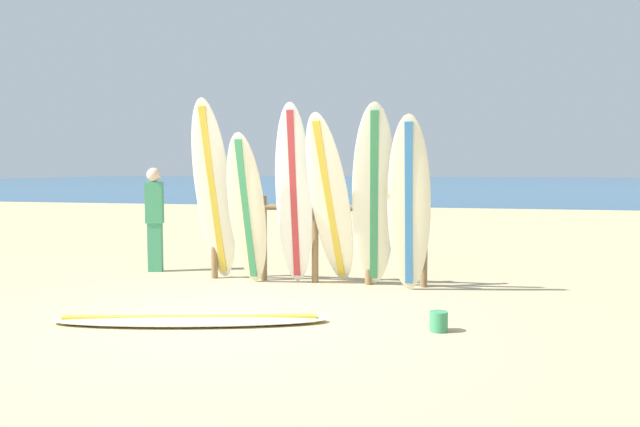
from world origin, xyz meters
TOP-DOWN VIEW (x-y plane):
  - ground_plane at (0.00, 0.00)m, footprint 120.00×120.00m
  - ocean_water at (0.00, 58.00)m, footprint 120.00×80.00m
  - surfboard_rack at (0.39, 2.19)m, footprint 2.96×0.09m
  - surfboard_leaning_far_left at (-0.94, 1.93)m, footprint 0.52×0.80m
  - surfboard_leaning_left at (-0.43, 1.81)m, footprint 0.53×0.63m
  - surfboard_leaning_center_left at (0.17, 1.91)m, footprint 0.53×0.67m
  - surfboard_leaning_center at (0.66, 1.86)m, footprint 0.66×1.17m
  - surfboard_leaning_center_right at (1.21, 1.89)m, footprint 0.64×0.82m
  - surfboard_leaning_right at (1.65, 1.76)m, footprint 0.53×0.54m
  - surfboard_lying_on_sand at (-0.33, -0.15)m, footprint 2.75×1.16m
  - beachgoer_standing at (-2.11, 2.52)m, footprint 0.28×0.22m
  - small_boat_offshore at (-2.02, 36.42)m, footprint 2.12×0.91m
  - sand_bucket at (2.06, 0.07)m, footprint 0.17×0.17m

SIDE VIEW (x-z plane):
  - ground_plane at x=0.00m, z-range 0.00..0.00m
  - ocean_water at x=0.00m, z-range 0.00..0.01m
  - surfboard_lying_on_sand at x=-0.33m, z-range -0.01..0.08m
  - sand_bucket at x=2.06m, z-range 0.00..0.19m
  - small_boat_offshore at x=-2.02m, z-range -0.10..0.61m
  - surfboard_rack at x=0.39m, z-range 0.12..1.27m
  - beachgoer_standing at x=-2.11m, z-range 0.08..1.61m
  - surfboard_leaning_left at x=-0.43m, z-range 0.00..1.98m
  - surfboard_leaning_right at x=1.65m, z-range 0.00..2.16m
  - surfboard_leaning_center at x=0.66m, z-range 0.00..2.19m
  - surfboard_leaning_center_right at x=1.21m, z-range 0.00..2.31m
  - surfboard_leaning_center_left at x=0.17m, z-range 0.00..2.34m
  - surfboard_leaning_far_left at x=-0.94m, z-range 0.00..2.42m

